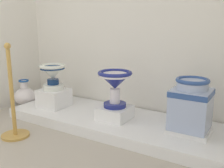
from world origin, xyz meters
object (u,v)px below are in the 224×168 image
object	(u,v)px
plinth_block_broad_patterned	(189,131)
decorative_vase_companion	(25,96)
plinth_block_central_ornate	(54,98)
stanchion_post_near_left	(13,113)
antique_toilet_central_ornate	(53,74)
plinth_block_pale_glazed	(115,113)
antique_toilet_pale_glazed	(115,82)
antique_toilet_broad_patterned	(191,103)

from	to	relation	value
plinth_block_broad_patterned	decorative_vase_companion	xyz separation A→B (m)	(-2.24, -0.03, 0.02)
plinth_block_central_ornate	stanchion_post_near_left	distance (m)	0.71
antique_toilet_central_ornate	decorative_vase_companion	world-z (taller)	antique_toilet_central_ornate
plinth_block_pale_glazed	plinth_block_broad_patterned	xyz separation A→B (m)	(0.80, 0.03, -0.04)
plinth_block_central_ornate	antique_toilet_pale_glazed	xyz separation A→B (m)	(0.88, 0.02, 0.31)
antique_toilet_central_ornate	plinth_block_broad_patterned	distance (m)	1.73
stanchion_post_near_left	plinth_block_pale_glazed	bearing A→B (deg)	43.11
plinth_block_central_ornate	plinth_block_broad_patterned	distance (m)	1.68
antique_toilet_central_ornate	antique_toilet_pale_glazed	xyz separation A→B (m)	(0.88, 0.02, -0.00)
stanchion_post_near_left	antique_toilet_broad_patterned	bearing A→B (deg)	25.57
plinth_block_broad_patterned	stanchion_post_near_left	distance (m)	1.74
plinth_block_broad_patterned	antique_toilet_central_ornate	bearing A→B (deg)	-178.21
antique_toilet_broad_patterned	plinth_block_central_ornate	bearing A→B (deg)	-178.21
decorative_vase_companion	antique_toilet_broad_patterned	bearing A→B (deg)	0.85
plinth_block_central_ornate	decorative_vase_companion	size ratio (longest dim) A/B	0.86
antique_toilet_pale_glazed	stanchion_post_near_left	world-z (taller)	stanchion_post_near_left
antique_toilet_pale_glazed	plinth_block_central_ornate	bearing A→B (deg)	-178.80
plinth_block_pale_glazed	stanchion_post_near_left	distance (m)	1.05
plinth_block_pale_glazed	decorative_vase_companion	world-z (taller)	decorative_vase_companion
antique_toilet_pale_glazed	stanchion_post_near_left	bearing A→B (deg)	-136.89
antique_toilet_central_ornate	stanchion_post_near_left	xyz separation A→B (m)	(0.12, -0.70, -0.27)
antique_toilet_pale_glazed	plinth_block_broad_patterned	bearing A→B (deg)	2.43
plinth_block_central_ornate	stanchion_post_near_left	size ratio (longest dim) A/B	0.35
plinth_block_pale_glazed	antique_toilet_pale_glazed	size ratio (longest dim) A/B	0.84
antique_toilet_central_ornate	decorative_vase_companion	xyz separation A→B (m)	(-0.56, 0.02, -0.37)
plinth_block_broad_patterned	antique_toilet_broad_patterned	size ratio (longest dim) A/B	0.80
plinth_block_pale_glazed	antique_toilet_pale_glazed	bearing A→B (deg)	0.00
plinth_block_broad_patterned	stanchion_post_near_left	size ratio (longest dim) A/B	0.40
antique_toilet_central_ornate	plinth_block_pale_glazed	size ratio (longest dim) A/B	0.96
plinth_block_central_ornate	antique_toilet_central_ornate	xyz separation A→B (m)	(0.00, 0.00, 0.31)
plinth_block_central_ornate	antique_toilet_pale_glazed	distance (m)	0.93
antique_toilet_pale_glazed	decorative_vase_companion	distance (m)	1.49
antique_toilet_broad_patterned	antique_toilet_pale_glazed	bearing A→B (deg)	-177.57
antique_toilet_broad_patterned	decorative_vase_companion	xyz separation A→B (m)	(-2.24, -0.03, -0.25)
plinth_block_pale_glazed	stanchion_post_near_left	world-z (taller)	stanchion_post_near_left
antique_toilet_central_ornate	decorative_vase_companion	bearing A→B (deg)	178.07
antique_toilet_pale_glazed	plinth_block_broad_patterned	xyz separation A→B (m)	(0.80, 0.03, -0.39)
plinth_block_pale_glazed	antique_toilet_broad_patterned	size ratio (longest dim) A/B	0.69
antique_toilet_pale_glazed	decorative_vase_companion	bearing A→B (deg)	179.98
antique_toilet_central_ornate	antique_toilet_pale_glazed	size ratio (longest dim) A/B	0.81
antique_toilet_pale_glazed	antique_toilet_broad_patterned	xyz separation A→B (m)	(0.80, 0.03, -0.12)
plinth_block_pale_glazed	antique_toilet_pale_glazed	world-z (taller)	antique_toilet_pale_glazed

